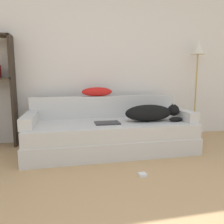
{
  "coord_description": "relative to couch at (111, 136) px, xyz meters",
  "views": [
    {
      "loc": [
        -0.62,
        -0.82,
        1.0
      ],
      "look_at": [
        -0.01,
        1.99,
        0.56
      ],
      "focal_mm": 35.0,
      "sensor_mm": 36.0,
      "label": 1
    }
  ],
  "objects": [
    {
      "name": "wall_back",
      "position": [
        0.01,
        0.72,
        1.15
      ],
      "size": [
        8.11,
        0.06,
        2.7
      ],
      "color": "silver",
      "rests_on": "ground_plane"
    },
    {
      "name": "couch",
      "position": [
        0.0,
        0.0,
        0.0
      ],
      "size": [
        2.27,
        0.95,
        0.41
      ],
      "color": "silver",
      "rests_on": "ground_plane"
    },
    {
      "name": "couch_backrest",
      "position": [
        0.0,
        0.4,
        0.37
      ],
      "size": [
        2.23,
        0.15,
        0.33
      ],
      "color": "silver",
      "rests_on": "couch"
    },
    {
      "name": "couch_arm_left",
      "position": [
        -1.06,
        -0.01,
        0.28
      ],
      "size": [
        0.15,
        0.76,
        0.14
      ],
      "color": "silver",
      "rests_on": "couch"
    },
    {
      "name": "couch_arm_right",
      "position": [
        1.06,
        -0.01,
        0.28
      ],
      "size": [
        0.15,
        0.76,
        0.14
      ],
      "color": "silver",
      "rests_on": "couch"
    },
    {
      "name": "dog",
      "position": [
        0.57,
        -0.08,
        0.33
      ],
      "size": [
        0.8,
        0.3,
        0.24
      ],
      "color": "black",
      "rests_on": "couch"
    },
    {
      "name": "laptop",
      "position": [
        -0.07,
        -0.12,
        0.22
      ],
      "size": [
        0.32,
        0.24,
        0.02
      ],
      "rotation": [
        0.0,
        0.0,
        -0.01
      ],
      "color": "#2D2D30",
      "rests_on": "couch"
    },
    {
      "name": "throw_pillow",
      "position": [
        -0.13,
        0.41,
        0.6
      ],
      "size": [
        0.47,
        0.2,
        0.14
      ],
      "color": "red",
      "rests_on": "couch_backrest"
    },
    {
      "name": "floor_lamp",
      "position": [
        1.6,
        0.47,
        1.17
      ],
      "size": [
        0.23,
        0.23,
        1.64
      ],
      "color": "tan",
      "rests_on": "ground_plane"
    },
    {
      "name": "power_adapter",
      "position": [
        0.15,
        -0.89,
        -0.19
      ],
      "size": [
        0.08,
        0.08,
        0.03
      ],
      "color": "silver",
      "rests_on": "ground_plane"
    }
  ]
}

